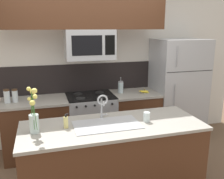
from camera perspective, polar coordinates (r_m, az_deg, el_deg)
ground_plane at (r=3.62m, az=-1.65°, el=-19.35°), size 10.00×10.00×0.00m
rear_partition at (r=4.39m, az=-2.19°, el=5.01°), size 5.20×0.10×2.60m
splash_band at (r=4.30m, az=-5.88°, el=2.72°), size 3.46×0.01×0.48m
back_counter_left at (r=4.13m, az=-16.78°, el=-8.42°), size 1.00×0.65×0.91m
back_counter_right at (r=4.39m, az=5.06°, el=-6.43°), size 0.80×0.65×0.91m
stove_range at (r=4.19m, az=-4.82°, el=-7.40°), size 0.76×0.64×0.93m
microwave at (r=3.88m, az=-5.15°, el=10.20°), size 0.74×0.40×0.45m
upper_cabinet_band at (r=3.84m, az=-6.78°, el=17.96°), size 2.50×0.34×0.60m
refrigerator at (r=4.63m, az=14.63°, el=-0.03°), size 0.88×0.74×1.80m
storage_jar_tall at (r=3.96m, az=-22.90°, el=-1.41°), size 0.09×0.09×0.20m
storage_jar_medium at (r=3.96m, az=-21.29°, el=-1.32°), size 0.08×0.08×0.20m
banana_bunch at (r=4.25m, az=7.41°, el=-0.47°), size 0.19×0.12×0.08m
french_press at (r=4.21m, az=1.99°, el=0.57°), size 0.09×0.09×0.27m
island_counter at (r=3.10m, az=0.20°, el=-15.75°), size 2.09×0.82×0.91m
kitchen_sink at (r=2.91m, az=-1.15°, el=-9.35°), size 0.76×0.43×0.16m
sink_faucet at (r=3.01m, az=-2.22°, el=-3.11°), size 0.14×0.14×0.31m
dish_soap_bottle at (r=2.82m, az=-10.49°, el=-7.32°), size 0.06×0.05×0.16m
drinking_glass at (r=2.98m, az=7.91°, el=-6.23°), size 0.08×0.08×0.12m
flower_vase at (r=2.74m, az=-17.43°, el=-6.17°), size 0.11×0.21×0.51m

